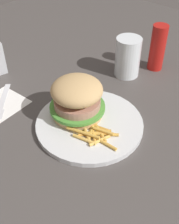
% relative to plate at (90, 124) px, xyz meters
% --- Properties ---
extents(ground_plane, '(1.60, 1.60, 0.00)m').
position_rel_plate_xyz_m(ground_plane, '(0.01, -0.01, -0.01)').
color(ground_plane, '#47423F').
extents(plate, '(0.25, 0.25, 0.01)m').
position_rel_plate_xyz_m(plate, '(0.00, 0.00, 0.00)').
color(plate, silver).
rests_on(plate, ground_plane).
extents(sandwich, '(0.13, 0.13, 0.10)m').
position_rel_plate_xyz_m(sandwich, '(-0.04, 0.00, 0.05)').
color(sandwich, tan).
rests_on(sandwich, plate).
extents(fries_pile, '(0.12, 0.07, 0.01)m').
position_rel_plate_xyz_m(fries_pile, '(0.04, -0.03, 0.01)').
color(fries_pile, gold).
rests_on(fries_pile, plate).
extents(napkin, '(0.11, 0.11, 0.00)m').
position_rel_plate_xyz_m(napkin, '(-0.22, -0.08, -0.01)').
color(napkin, white).
rests_on(napkin, ground_plane).
extents(fork, '(0.13, 0.14, 0.00)m').
position_rel_plate_xyz_m(fork, '(-0.22, -0.09, -0.00)').
color(fork, silver).
rests_on(fork, napkin).
extents(drink_glass, '(0.07, 0.07, 0.11)m').
position_rel_plate_xyz_m(drink_glass, '(-0.06, 0.24, 0.04)').
color(drink_glass, silver).
rests_on(drink_glass, ground_plane).
extents(ketchup_bottle, '(0.04, 0.04, 0.13)m').
position_rel_plate_xyz_m(ketchup_bottle, '(-0.02, 0.32, 0.06)').
color(ketchup_bottle, '#B21914').
rests_on(ketchup_bottle, ground_plane).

